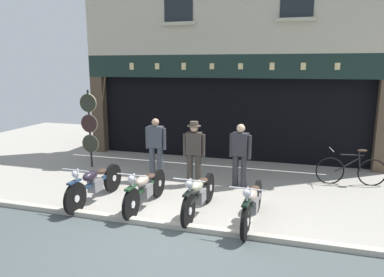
% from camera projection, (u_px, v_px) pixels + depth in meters
% --- Properties ---
extents(ground, '(21.39, 22.00, 0.18)m').
position_uv_depth(ground, '(151.00, 259.00, 5.64)').
color(ground, gray).
extents(shop_facade, '(9.69, 4.42, 6.72)m').
position_uv_depth(shop_facade, '(236.00, 99.00, 12.76)').
color(shop_facade, black).
rests_on(shop_facade, ground).
extents(motorcycle_left, '(0.62, 2.09, 0.93)m').
position_uv_depth(motorcycle_left, '(95.00, 183.00, 7.80)').
color(motorcycle_left, black).
rests_on(motorcycle_left, ground).
extents(motorcycle_center_left, '(0.62, 1.98, 0.91)m').
position_uv_depth(motorcycle_center_left, '(145.00, 189.00, 7.50)').
color(motorcycle_center_left, black).
rests_on(motorcycle_center_left, ground).
extents(motorcycle_center, '(0.62, 2.01, 0.93)m').
position_uv_depth(motorcycle_center, '(199.00, 194.00, 7.18)').
color(motorcycle_center, black).
rests_on(motorcycle_center, ground).
extents(motorcycle_center_right, '(0.62, 1.97, 0.92)m').
position_uv_depth(motorcycle_center_right, '(252.00, 203.00, 6.71)').
color(motorcycle_center_right, black).
rests_on(motorcycle_center_right, ground).
extents(salesman_left, '(0.56, 0.24, 1.65)m').
position_uv_depth(salesman_left, '(156.00, 146.00, 9.23)').
color(salesman_left, '#3D424C').
rests_on(salesman_left, ground).
extents(shopkeeper_center, '(0.56, 0.34, 1.63)m').
position_uv_depth(shopkeeper_center, '(194.00, 150.00, 8.87)').
color(shopkeeper_center, '#38332D').
rests_on(shopkeeper_center, ground).
extents(salesman_right, '(0.55, 0.29, 1.58)m').
position_uv_depth(salesman_right, '(240.00, 153.00, 8.74)').
color(salesman_right, '#2D2D33').
rests_on(salesman_right, ground).
extents(tyre_sign_pole, '(0.55, 0.06, 2.29)m').
position_uv_depth(tyre_sign_pole, '(89.00, 124.00, 10.39)').
color(tyre_sign_pole, '#232328').
rests_on(tyre_sign_pole, ground).
extents(advert_board_near, '(0.71, 0.03, 0.99)m').
position_uv_depth(advert_board_near, '(269.00, 111.00, 10.95)').
color(advert_board_near, silver).
extents(leaning_bicycle, '(1.71, 0.50, 0.94)m').
position_uv_depth(leaning_bicycle, '(351.00, 170.00, 8.98)').
color(leaning_bicycle, black).
rests_on(leaning_bicycle, ground).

